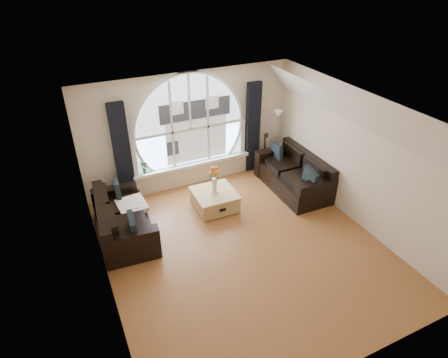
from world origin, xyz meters
TOP-DOWN VIEW (x-y plane):
  - ground at (0.00, 0.00)m, footprint 5.00×5.50m
  - ceiling at (0.00, 0.00)m, footprint 5.00×5.50m
  - wall_back at (0.00, 2.75)m, footprint 5.00×0.01m
  - wall_front at (0.00, -2.75)m, footprint 5.00×0.01m
  - wall_left at (-2.50, 0.00)m, footprint 0.01×5.50m
  - wall_right at (2.50, 0.00)m, footprint 0.01×5.50m
  - attic_slope at (2.20, 0.00)m, footprint 0.92×5.50m
  - arched_window at (0.00, 2.72)m, footprint 2.60×0.06m
  - window_sill at (0.00, 2.65)m, footprint 2.90×0.22m
  - window_frame at (0.00, 2.69)m, footprint 2.76×0.08m
  - neighbor_house at (0.15, 2.71)m, footprint 1.70×0.02m
  - curtain_left at (-1.60, 2.63)m, footprint 0.35×0.12m
  - curtain_right at (1.60, 2.63)m, footprint 0.35×0.12m
  - sofa_left at (-1.95, 1.37)m, footprint 1.08×1.94m
  - sofa_right at (2.02, 1.38)m, footprint 1.02×1.97m
  - coffee_chest at (0.04, 1.46)m, footprint 0.92×0.92m
  - throw_blanket at (-1.73, 1.58)m, footprint 0.60×0.60m
  - vase_flowers at (0.03, 1.46)m, footprint 0.24×0.24m
  - floor_lamp at (2.15, 2.38)m, footprint 0.24×0.24m
  - guitar at (1.87, 2.52)m, footprint 0.41×0.33m
  - potted_plant at (-1.17, 2.65)m, footprint 0.18×0.14m

SIDE VIEW (x-z plane):
  - ground at x=0.00m, z-range -0.01..0.01m
  - coffee_chest at x=0.04m, z-range 0.00..0.44m
  - sofa_left at x=-1.95m, z-range -0.02..0.82m
  - sofa_right at x=2.02m, z-range -0.03..0.83m
  - throw_blanket at x=-1.73m, z-range 0.45..0.55m
  - window_sill at x=0.00m, z-range 0.47..0.55m
  - guitar at x=1.87m, z-range 0.00..1.06m
  - potted_plant at x=-1.17m, z-range 0.55..0.85m
  - vase_flowers at x=0.03m, z-range 0.44..1.14m
  - floor_lamp at x=2.15m, z-range 0.00..1.60m
  - curtain_left at x=-1.60m, z-range 0.00..2.30m
  - curtain_right at x=1.60m, z-range 0.00..2.30m
  - wall_back at x=0.00m, z-range 0.00..2.70m
  - wall_front at x=0.00m, z-range 0.00..2.70m
  - wall_left at x=-2.50m, z-range 0.00..2.70m
  - wall_right at x=2.50m, z-range 0.00..2.70m
  - neighbor_house at x=0.15m, z-range 0.75..2.25m
  - arched_window at x=0.00m, z-range 0.55..2.70m
  - window_frame at x=0.00m, z-range 0.55..2.70m
  - attic_slope at x=2.20m, z-range 1.99..2.71m
  - ceiling at x=0.00m, z-range 2.70..2.71m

